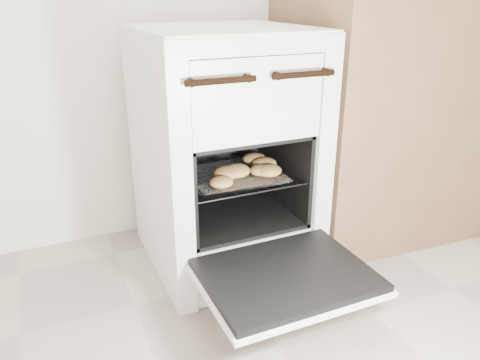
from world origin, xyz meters
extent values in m
cube|color=silver|center=(0.05, 1.21, 0.41)|extent=(0.53, 0.57, 0.82)
cylinder|color=black|center=(-0.07, 0.91, 0.71)|extent=(0.20, 0.02, 0.02)
cylinder|color=black|center=(0.17, 0.91, 0.71)|extent=(0.20, 0.02, 0.02)
cube|color=black|center=(0.05, 0.75, 0.19)|extent=(0.46, 0.36, 0.02)
cube|color=silver|center=(0.05, 0.75, 0.17)|extent=(0.48, 0.37, 0.01)
cylinder|color=black|center=(-0.14, 1.14, 0.35)|extent=(0.01, 0.37, 0.01)
cylinder|color=black|center=(0.24, 1.14, 0.35)|extent=(0.01, 0.37, 0.01)
cylinder|color=black|center=(0.05, 0.97, 0.35)|extent=(0.38, 0.01, 0.01)
cylinder|color=black|center=(0.05, 1.32, 0.35)|extent=(0.38, 0.01, 0.01)
cylinder|color=black|center=(-0.11, 1.14, 0.35)|extent=(0.00, 0.36, 0.00)
cylinder|color=black|center=(-0.06, 1.14, 0.35)|extent=(0.00, 0.36, 0.00)
cylinder|color=black|center=(0.00, 1.14, 0.35)|extent=(0.00, 0.36, 0.00)
cylinder|color=black|center=(0.05, 1.14, 0.35)|extent=(0.00, 0.36, 0.00)
cylinder|color=black|center=(0.10, 1.14, 0.35)|extent=(0.00, 0.36, 0.00)
cylinder|color=black|center=(0.16, 1.14, 0.35)|extent=(0.00, 0.36, 0.00)
cylinder|color=black|center=(0.21, 1.14, 0.35)|extent=(0.00, 0.36, 0.00)
cube|color=white|center=(0.05, 1.13, 0.36)|extent=(0.30, 0.27, 0.01)
ellipsoid|color=tan|center=(0.05, 1.09, 0.38)|extent=(0.12, 0.12, 0.04)
ellipsoid|color=tan|center=(0.17, 1.13, 0.38)|extent=(0.12, 0.12, 0.04)
ellipsoid|color=tan|center=(0.01, 1.09, 0.38)|extent=(0.13, 0.13, 0.04)
ellipsoid|color=tan|center=(0.16, 1.19, 0.38)|extent=(0.11, 0.11, 0.04)
ellipsoid|color=tan|center=(-0.03, 1.03, 0.38)|extent=(0.10, 0.10, 0.03)
ellipsoid|color=tan|center=(0.15, 1.06, 0.38)|extent=(0.11, 0.11, 0.04)
ellipsoid|color=tan|center=(0.13, 1.08, 0.38)|extent=(0.10, 0.10, 0.03)
cube|color=brown|center=(0.84, 1.23, 0.46)|extent=(0.96, 0.67, 0.92)
camera|label=1|loc=(-0.53, -0.22, 0.93)|focal=35.00mm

